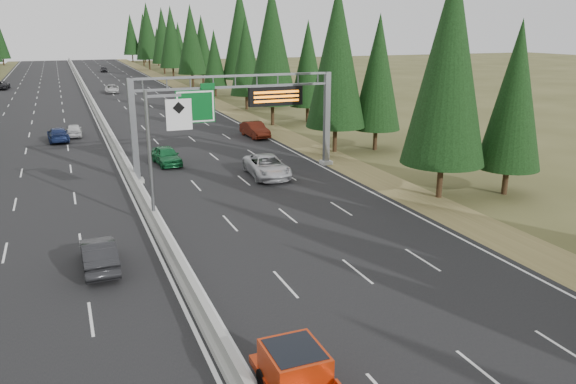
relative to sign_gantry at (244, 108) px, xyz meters
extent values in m
cube|color=black|center=(-8.92, 45.12, -5.23)|extent=(32.00, 260.00, 0.08)
cube|color=olive|center=(8.88, 45.12, -5.24)|extent=(3.60, 260.00, 0.06)
cube|color=gray|center=(-8.92, 45.12, -5.04)|extent=(0.70, 260.00, 0.30)
cube|color=gray|center=(-8.92, 45.12, -4.64)|extent=(0.30, 260.00, 0.60)
cube|color=slate|center=(-8.57, 0.12, -1.29)|extent=(0.45, 0.45, 7.80)
cube|color=gray|center=(-8.57, 0.12, -5.04)|extent=(0.90, 0.90, 0.30)
cube|color=slate|center=(7.28, 0.12, -1.29)|extent=(0.45, 0.45, 7.80)
cube|color=gray|center=(7.28, 0.12, -5.04)|extent=(0.90, 0.90, 0.30)
cube|color=slate|center=(-0.64, 0.12, 2.53)|extent=(15.85, 0.35, 0.16)
cube|color=slate|center=(-0.64, 0.12, 1.69)|extent=(15.85, 0.35, 0.16)
cube|color=#054C19|center=(-3.92, -0.13, 0.36)|extent=(3.00, 0.10, 2.50)
cube|color=silver|center=(-3.92, -0.19, 0.36)|extent=(2.85, 0.02, 2.35)
cube|color=#054C19|center=(-2.92, -0.13, 1.86)|extent=(1.10, 0.10, 0.45)
cube|color=black|center=(2.58, -0.18, 0.86)|extent=(4.50, 0.40, 1.50)
cube|color=orange|center=(2.58, -0.40, 1.21)|extent=(3.80, 0.02, 0.18)
cube|color=orange|center=(2.58, -0.40, 0.86)|extent=(3.80, 0.02, 0.18)
cube|color=orange|center=(2.58, -0.40, 0.51)|extent=(3.80, 0.02, 0.18)
cylinder|color=slate|center=(-8.92, -9.88, -1.19)|extent=(0.20, 0.20, 8.00)
cube|color=gray|center=(-8.92, -9.88, -5.09)|extent=(0.50, 0.50, 0.20)
cube|color=slate|center=(-7.92, -9.88, 2.41)|extent=(2.00, 0.15, 0.15)
cube|color=silver|center=(-7.12, -10.00, 1.31)|extent=(1.50, 0.06, 1.80)
cylinder|color=black|center=(10.37, -11.55, -4.02)|extent=(0.40, 0.40, 2.50)
cone|color=black|center=(10.37, -11.55, 3.81)|extent=(5.64, 5.64, 13.15)
cylinder|color=black|center=(15.26, -12.53, -4.31)|extent=(0.40, 0.40, 1.93)
cone|color=black|center=(15.26, -12.53, 1.71)|extent=(4.33, 4.33, 10.11)
cylinder|color=black|center=(10.30, 4.47, -4.04)|extent=(0.40, 0.40, 2.46)
cone|color=black|center=(10.30, 4.47, 3.65)|extent=(5.53, 5.53, 12.91)
cylinder|color=black|center=(14.42, 4.02, -4.25)|extent=(0.40, 0.40, 2.03)
cone|color=black|center=(14.42, 4.02, 2.10)|extent=(4.57, 4.57, 10.67)
cylinder|color=black|center=(10.12, 20.77, -3.96)|extent=(0.40, 0.40, 2.61)
cone|color=black|center=(10.12, 20.77, 4.20)|extent=(5.88, 5.88, 13.72)
cylinder|color=black|center=(15.12, 21.70, -4.28)|extent=(0.40, 0.40, 1.97)
cone|color=black|center=(15.12, 21.70, 1.88)|extent=(4.44, 4.44, 10.35)
cylinder|color=black|center=(11.49, 35.05, -4.24)|extent=(0.40, 0.40, 2.05)
cone|color=black|center=(11.49, 35.05, 2.17)|extent=(4.62, 4.62, 10.78)
cylinder|color=black|center=(15.79, 35.74, -4.04)|extent=(0.40, 0.40, 2.46)
cone|color=black|center=(15.79, 35.74, 3.64)|extent=(5.53, 5.53, 12.90)
cylinder|color=black|center=(11.43, 52.07, -4.38)|extent=(0.40, 0.40, 1.77)
cone|color=black|center=(11.43, 52.07, 1.16)|extent=(3.99, 3.99, 9.31)
cylinder|color=black|center=(15.90, 51.55, -3.83)|extent=(0.40, 0.40, 2.88)
cone|color=black|center=(15.90, 51.55, 5.18)|extent=(6.48, 6.48, 15.13)
cylinder|color=black|center=(11.42, 69.22, -4.01)|extent=(0.40, 0.40, 2.51)
cone|color=black|center=(11.42, 69.22, 3.82)|extent=(5.64, 5.64, 13.17)
cylinder|color=black|center=(14.12, 71.73, -4.17)|extent=(0.40, 0.40, 2.20)
cone|color=black|center=(14.12, 71.73, 2.72)|extent=(4.96, 4.96, 11.57)
cylinder|color=black|center=(11.16, 87.87, -3.99)|extent=(0.40, 0.40, 2.56)
cone|color=black|center=(11.16, 87.87, 4.01)|extent=(5.76, 5.76, 13.44)
cylinder|color=black|center=(15.20, 86.91, -4.04)|extent=(0.40, 0.40, 2.46)
cone|color=black|center=(15.20, 86.91, 3.66)|extent=(5.54, 5.54, 12.93)
cylinder|color=black|center=(11.92, 103.58, -3.98)|extent=(0.40, 0.40, 2.59)
cone|color=black|center=(11.92, 103.58, 4.10)|extent=(5.82, 5.82, 13.57)
cylinder|color=black|center=(15.69, 102.89, -4.26)|extent=(0.40, 0.40, 2.02)
cone|color=black|center=(15.69, 102.89, 2.07)|extent=(4.56, 4.56, 10.63)
cylinder|color=black|center=(10.64, 119.31, -3.84)|extent=(0.40, 0.40, 2.85)
cone|color=black|center=(10.64, 119.31, 5.07)|extent=(6.42, 6.42, 14.98)
cylinder|color=black|center=(15.25, 121.57, -4.34)|extent=(0.40, 0.40, 1.86)
cone|color=black|center=(15.25, 121.57, 1.48)|extent=(4.19, 4.19, 9.78)
cylinder|color=black|center=(11.47, 135.88, -4.34)|extent=(0.40, 0.40, 1.85)
cone|color=black|center=(11.47, 135.88, 1.43)|extent=(4.16, 4.16, 9.71)
cylinder|color=black|center=(15.71, 134.83, -4.36)|extent=(0.40, 0.40, 1.82)
cone|color=black|center=(15.71, 134.83, 1.33)|extent=(4.09, 4.09, 9.55)
cylinder|color=black|center=(10.61, 155.38, -4.03)|extent=(0.40, 0.40, 2.49)
cone|color=black|center=(10.61, 155.38, 3.74)|extent=(5.59, 5.59, 13.05)
cylinder|color=black|center=(14.39, 152.69, -4.00)|extent=(0.40, 0.40, 2.53)
cone|color=black|center=(14.39, 152.69, 3.91)|extent=(5.70, 5.70, 13.30)
cylinder|color=black|center=(-28.23, 153.66, -4.24)|extent=(0.40, 0.40, 2.05)
cone|color=black|center=(-28.23, 153.66, 2.16)|extent=(4.61, 4.61, 10.76)
imported|color=#B7B8BD|center=(1.17, -1.88, -4.36)|extent=(3.18, 6.16, 1.66)
cylinder|color=black|center=(-8.21, -27.38, -4.81)|extent=(0.28, 0.75, 0.75)
cylinder|color=black|center=(-6.62, -27.38, -4.81)|extent=(0.28, 0.75, 0.75)
cube|color=#AE2B0A|center=(-7.42, -28.04, -4.02)|extent=(1.78, 2.06, 1.03)
cube|color=black|center=(-7.42, -28.04, -3.74)|extent=(1.59, 1.78, 0.52)
imported|color=#176433|center=(-5.44, 5.12, -4.41)|extent=(2.21, 4.71, 1.56)
imported|color=#54180C|center=(5.58, 14.06, -4.38)|extent=(2.02, 5.03, 1.63)
imported|color=black|center=(2.69, 34.96, -4.55)|extent=(2.06, 4.49, 1.27)
imported|color=silver|center=(-4.57, 63.36, -4.48)|extent=(2.85, 5.31, 1.42)
imported|color=black|center=(-1.96, 114.03, -4.49)|extent=(1.77, 4.14, 1.39)
imported|color=black|center=(-12.43, -15.37, -4.44)|extent=(1.64, 4.55, 1.49)
imported|color=navy|center=(-13.95, 19.49, -4.48)|extent=(2.22, 4.99, 1.42)
imported|color=silver|center=(-12.35, 21.67, -4.50)|extent=(1.75, 4.09, 1.38)
imported|color=#232325|center=(-23.42, 77.27, -4.40)|extent=(3.04, 5.87, 1.58)
camera|label=1|loc=(-13.38, -42.24, 6.18)|focal=35.00mm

